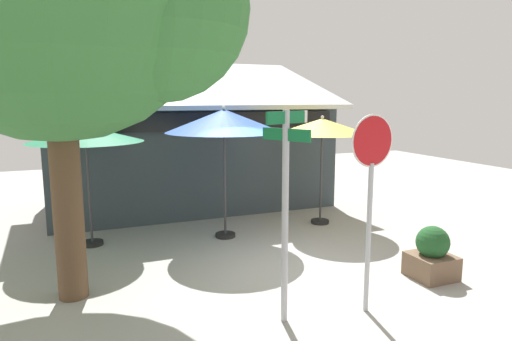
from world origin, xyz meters
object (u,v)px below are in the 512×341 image
object	(u,v)px
sidewalk_planter	(432,255)
stop_sign	(371,178)
street_sign_post	(285,196)
patio_umbrella_forest_green_left	(86,135)
patio_umbrella_mustard_right	(322,127)
patio_umbrella_royal_blue_center	(224,121)

from	to	relation	value
sidewalk_planter	stop_sign	bearing A→B (deg)	-161.97
street_sign_post	patio_umbrella_forest_green_left	bearing A→B (deg)	118.02
street_sign_post	patio_umbrella_mustard_right	xyz separation A→B (m)	(2.92, 4.02, 0.61)
street_sign_post	stop_sign	bearing A→B (deg)	-8.48
street_sign_post	stop_sign	size ratio (longest dim) A/B	1.02
stop_sign	sidewalk_planter	bearing A→B (deg)	18.03
patio_umbrella_forest_green_left	sidewalk_planter	world-z (taller)	patio_umbrella_forest_green_left
patio_umbrella_forest_green_left	patio_umbrella_royal_blue_center	world-z (taller)	patio_umbrella_royal_blue_center
patio_umbrella_forest_green_left	sidewalk_planter	xyz separation A→B (m)	(5.29, -3.99, -1.89)
patio_umbrella_forest_green_left	patio_umbrella_mustard_right	size ratio (longest dim) A/B	0.97
street_sign_post	patio_umbrella_forest_green_left	xyz separation A→B (m)	(-2.33, 4.38, 0.54)
patio_umbrella_royal_blue_center	sidewalk_planter	xyz separation A→B (m)	(2.54, -3.47, -2.14)
street_sign_post	patio_umbrella_royal_blue_center	distance (m)	3.96
patio_umbrella_mustard_right	sidewalk_planter	bearing A→B (deg)	-89.25
stop_sign	patio_umbrella_forest_green_left	world-z (taller)	stop_sign
street_sign_post	patio_umbrella_royal_blue_center	world-z (taller)	street_sign_post
stop_sign	patio_umbrella_mustard_right	distance (m)	4.55
street_sign_post	patio_umbrella_royal_blue_center	size ratio (longest dim) A/B	1.00
street_sign_post	patio_umbrella_royal_blue_center	bearing A→B (deg)	83.80
stop_sign	sidewalk_planter	world-z (taller)	stop_sign
street_sign_post	sidewalk_planter	world-z (taller)	street_sign_post
patio_umbrella_forest_green_left	sidewalk_planter	bearing A→B (deg)	-37.01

